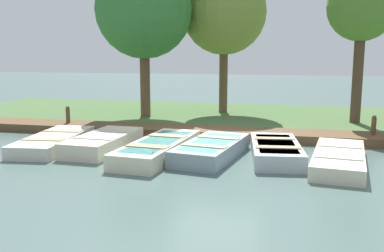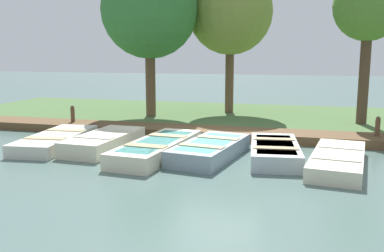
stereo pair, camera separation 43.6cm
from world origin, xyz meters
name	(u,v)px [view 1 (the left image)]	position (x,y,z in m)	size (l,w,h in m)	color
ground_plane	(217,145)	(0.00, 0.00, 0.00)	(80.00, 80.00, 0.00)	#4C6660
shore_bank	(238,117)	(-5.00, 0.00, 0.07)	(8.00, 24.00, 0.14)	#476638
dock_walkway	(223,133)	(-1.13, 0.00, 0.13)	(1.29, 19.37, 0.26)	brown
rowboat_0	(54,141)	(1.28, -4.37, 0.18)	(3.36, 1.53, 0.36)	beige
rowboat_1	(104,142)	(1.27, -2.89, 0.22)	(2.88, 1.29, 0.44)	beige
rowboat_2	(158,148)	(1.62, -1.23, 0.21)	(3.65, 1.44, 0.41)	beige
rowboat_3	(211,149)	(1.46, 0.10, 0.21)	(3.03, 1.64, 0.42)	#8C9EA8
rowboat_4	(276,150)	(1.19, 1.68, 0.20)	(2.92, 1.47, 0.41)	#B2BCC1
rowboat_5	(339,158)	(1.59, 3.14, 0.18)	(3.33, 1.50, 0.36)	beige
mooring_post_near	(68,118)	(-1.21, -5.31, 0.42)	(0.14, 0.14, 0.83)	brown
mooring_post_far	(373,129)	(-1.21, 4.35, 0.42)	(0.14, 0.14, 0.83)	brown
park_tree_far_left	(144,10)	(-4.01, -3.52, 4.17)	(3.66, 3.66, 6.02)	brown
park_tree_left	(224,13)	(-5.79, -0.74, 4.17)	(3.39, 3.39, 5.89)	brown
park_tree_center	(362,9)	(-4.17, 4.25, 4.07)	(2.35, 2.35, 5.32)	#4C3828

